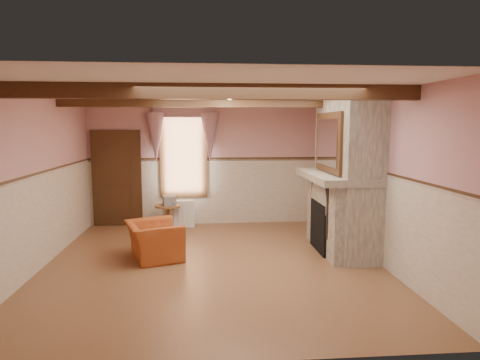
{
  "coord_description": "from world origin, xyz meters",
  "views": [
    {
      "loc": [
        -0.12,
        -6.83,
        2.25
      ],
      "look_at": [
        0.51,
        0.8,
        1.29
      ],
      "focal_mm": 32.0,
      "sensor_mm": 36.0,
      "label": 1
    }
  ],
  "objects": [
    {
      "name": "mantel_clock",
      "position": [
        2.24,
        1.17,
        1.52
      ],
      "size": [
        0.14,
        0.24,
        0.2
      ],
      "primitive_type": "cube",
      "color": "black",
      "rests_on": "mantel"
    },
    {
      "name": "wall_back",
      "position": [
        0.0,
        3.0,
        1.4
      ],
      "size": [
        5.5,
        0.02,
        2.8
      ],
      "primitive_type": "cube",
      "color": "tan",
      "rests_on": "floor"
    },
    {
      "name": "candle_red",
      "position": [
        2.24,
        -0.16,
        1.5
      ],
      "size": [
        0.06,
        0.06,
        0.16
      ],
      "primitive_type": "cylinder",
      "color": "#B02015",
      "rests_on": "mantel"
    },
    {
      "name": "mantel",
      "position": [
        2.24,
        0.6,
        1.36
      ],
      "size": [
        1.05,
        2.05,
        0.12
      ],
      "primitive_type": "cube",
      "color": "gray",
      "rests_on": "fireplace"
    },
    {
      "name": "door",
      "position": [
        -2.1,
        2.94,
        1.05
      ],
      "size": [
        1.1,
        0.1,
        2.1
      ],
      "primitive_type": "cube",
      "color": "black",
      "rests_on": "floor"
    },
    {
      "name": "overmantel_mirror",
      "position": [
        2.06,
        0.6,
        1.97
      ],
      "size": [
        0.06,
        1.44,
        1.04
      ],
      "primitive_type": "cube",
      "color": "silver",
      "rests_on": "fireplace"
    },
    {
      "name": "chair_rail",
      "position": [
        0.0,
        0.0,
        1.5
      ],
      "size": [
        5.5,
        6.0,
        0.08
      ],
      "primitive_type": null,
      "color": "black",
      "rests_on": "wainscot"
    },
    {
      "name": "wall_right",
      "position": [
        2.75,
        0.0,
        1.4
      ],
      "size": [
        0.02,
        6.0,
        2.8
      ],
      "primitive_type": "cube",
      "color": "tan",
      "rests_on": "floor"
    },
    {
      "name": "floor",
      "position": [
        0.0,
        0.0,
        0.0
      ],
      "size": [
        5.5,
        6.0,
        0.01
      ],
      "primitive_type": "cube",
      "color": "brown",
      "rests_on": "ground"
    },
    {
      "name": "fireplace",
      "position": [
        2.42,
        0.6,
        1.4
      ],
      "size": [
        0.85,
        2.0,
        2.8
      ],
      "primitive_type": "cube",
      "color": "gray",
      "rests_on": "floor"
    },
    {
      "name": "ceiling",
      "position": [
        0.0,
        0.0,
        2.8
      ],
      "size": [
        5.5,
        6.0,
        0.01
      ],
      "primitive_type": "cube",
      "color": "silver",
      "rests_on": "wall_back"
    },
    {
      "name": "book_stack",
      "position": [
        -0.89,
        2.44,
        0.65
      ],
      "size": [
        0.32,
        0.37,
        0.2
      ],
      "primitive_type": "cube",
      "rotation": [
        0.0,
        0.0,
        0.21
      ],
      "color": "#B7AD8C",
      "rests_on": "side_table"
    },
    {
      "name": "window_drapes",
      "position": [
        -0.6,
        2.88,
        2.25
      ],
      "size": [
        1.3,
        0.14,
        1.4
      ],
      "primitive_type": "cube",
      "color": "gray",
      "rests_on": "wall_back"
    },
    {
      "name": "wainscot",
      "position": [
        0.0,
        0.0,
        0.75
      ],
      "size": [
        5.5,
        6.0,
        1.5
      ],
      "primitive_type": null,
      "color": "beige",
      "rests_on": "floor"
    },
    {
      "name": "window",
      "position": [
        -0.6,
        2.97,
        1.65
      ],
      "size": [
        1.06,
        0.08,
        2.02
      ],
      "primitive_type": "cube",
      "color": "white",
      "rests_on": "wall_back"
    },
    {
      "name": "ceiling_beam_front",
      "position": [
        0.0,
        -1.2,
        2.7
      ],
      "size": [
        5.5,
        0.18,
        0.2
      ],
      "primitive_type": "cube",
      "color": "black",
      "rests_on": "ceiling"
    },
    {
      "name": "side_table",
      "position": [
        -0.92,
        2.41,
        0.28
      ],
      "size": [
        0.61,
        0.61,
        0.55
      ],
      "primitive_type": "cylinder",
      "rotation": [
        0.0,
        0.0,
        -0.1
      ],
      "color": "brown",
      "rests_on": "floor"
    },
    {
      "name": "radiator",
      "position": [
        -0.71,
        2.7,
        0.3
      ],
      "size": [
        0.71,
        0.21,
        0.6
      ],
      "primitive_type": "cube",
      "rotation": [
        0.0,
        0.0,
        -0.04
      ],
      "color": "white",
      "rests_on": "floor"
    },
    {
      "name": "ceiling_beam_back",
      "position": [
        0.0,
        1.2,
        2.7
      ],
      "size": [
        5.5,
        0.18,
        0.2
      ],
      "primitive_type": "cube",
      "color": "black",
      "rests_on": "ceiling"
    },
    {
      "name": "wall_front",
      "position": [
        0.0,
        -3.0,
        1.4
      ],
      "size": [
        5.5,
        0.02,
        2.8
      ],
      "primitive_type": "cube",
      "color": "tan",
      "rests_on": "floor"
    },
    {
      "name": "wall_left",
      "position": [
        -2.75,
        0.0,
        1.4
      ],
      "size": [
        0.02,
        6.0,
        2.8
      ],
      "primitive_type": "cube",
      "color": "tan",
      "rests_on": "floor"
    },
    {
      "name": "jar_yellow",
      "position": [
        2.24,
        0.21,
        1.48
      ],
      "size": [
        0.06,
        0.06,
        0.12
      ],
      "primitive_type": "cylinder",
      "color": "gold",
      "rests_on": "mantel"
    },
    {
      "name": "armchair",
      "position": [
        -0.99,
        0.36,
        0.32
      ],
      "size": [
        1.12,
        1.2,
        0.63
      ],
      "primitive_type": "imported",
      "rotation": [
        0.0,
        0.0,
        1.9
      ],
      "color": "#994219",
      "rests_on": "floor"
    },
    {
      "name": "oil_lamp",
      "position": [
        2.24,
        1.24,
        1.56
      ],
      "size": [
        0.11,
        0.11,
        0.28
      ],
      "primitive_type": "cylinder",
      "color": "gold",
      "rests_on": "mantel"
    },
    {
      "name": "bowl",
      "position": [
        2.24,
        0.36,
        1.46
      ],
      "size": [
        0.31,
        0.31,
        0.08
      ],
      "primitive_type": "imported",
      "color": "brown",
      "rests_on": "mantel"
    },
    {
      "name": "firebox",
      "position": [
        2.0,
        0.6,
        0.45
      ],
      "size": [
        0.2,
        0.95,
        0.9
      ],
      "primitive_type": "cube",
      "color": "black",
      "rests_on": "floor"
    }
  ]
}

